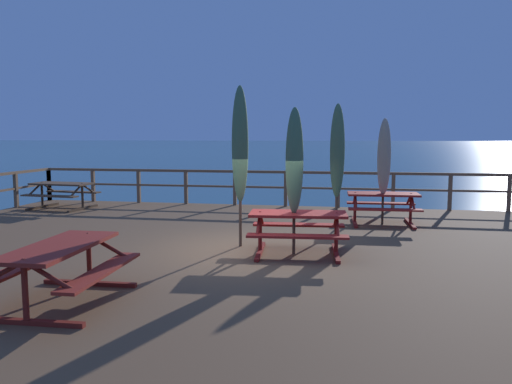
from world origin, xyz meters
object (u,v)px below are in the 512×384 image
Objects in this scene: picnic_table_mid_left at (62,190)px; patio_umbrella_tall_front at (384,157)px; patio_umbrella_tall_back_right at (337,151)px; patio_umbrella_short_front at (294,162)px; picnic_table_mid_centre at (383,202)px; picnic_table_back_left at (60,261)px; picnic_table_front_left at (298,224)px; patio_umbrella_short_mid at (240,145)px.

patio_umbrella_tall_front is at bearing -6.61° from picnic_table_mid_left.
patio_umbrella_tall_back_right is 1.07× the size of patio_umbrella_short_front.
picnic_table_mid_centre is 8.07m from picnic_table_back_left.
picnic_table_front_left is 3.99m from patio_umbrella_tall_front.
picnic_table_mid_left is 7.60m from patio_umbrella_short_mid.
picnic_table_back_left is at bearing -58.63° from picnic_table_mid_left.
picnic_table_back_left is 8.09m from patio_umbrella_tall_front.
patio_umbrella_short_mid is at bearing -32.73° from picnic_table_mid_left.
patio_umbrella_short_mid is (6.28, -4.04, 1.42)m from picnic_table_mid_left.
patio_umbrella_tall_back_right is at bearing -129.23° from patio_umbrella_tall_front.
picnic_table_back_left is (-4.47, -6.72, 0.01)m from picnic_table_mid_centre.
picnic_table_mid_left is 8.73m from patio_umbrella_short_front.
picnic_table_mid_left is at bearing 173.73° from picnic_table_mid_centre.
patio_umbrella_short_front reaches higher than picnic_table_mid_left.
patio_umbrella_tall_front is 4.17m from patio_umbrella_short_mid.
patio_umbrella_tall_front is 1.72m from patio_umbrella_tall_back_right.
patio_umbrella_short_mid is 1.23m from patio_umbrella_short_front.
picnic_table_back_left is at bearing -113.04° from patio_umbrella_short_mid.
patio_umbrella_tall_front is at bearing 62.52° from patio_umbrella_short_front.
patio_umbrella_tall_back_right reaches higher than patio_umbrella_short_front.
patio_umbrella_tall_front is (4.47, 6.66, 1.08)m from picnic_table_back_left.
patio_umbrella_short_front is (1.10, -0.48, -0.28)m from patio_umbrella_short_mid.
patio_umbrella_short_mid reaches higher than patio_umbrella_tall_back_right.
patio_umbrella_short_mid is (-2.90, -2.97, 0.34)m from patio_umbrella_tall_front.
picnic_table_mid_left is 9.05m from picnic_table_back_left.
picnic_table_mid_left is at bearing 121.37° from picnic_table_back_left.
patio_umbrella_short_front is (7.38, -4.52, 1.14)m from picnic_table_mid_left.
picnic_table_front_left is at bearing -31.06° from picnic_table_mid_left.
patio_umbrella_tall_front is at bearing 50.77° from patio_umbrella_tall_back_right.
picnic_table_mid_left is 1.01× the size of picnic_table_front_left.
patio_umbrella_short_front is (-1.80, -3.46, 0.05)m from patio_umbrella_tall_front.
patio_umbrella_short_mid is at bearing -133.76° from picnic_table_mid_centre.
picnic_table_mid_left is 0.66× the size of patio_umbrella_tall_back_right.
picnic_table_mid_centre and picnic_table_back_left have the same top height.
patio_umbrella_short_mid reaches higher than patio_umbrella_short_front.
picnic_table_mid_centre and picnic_table_mid_left have the same top height.
picnic_table_mid_left and picnic_table_back_left have the same top height.
patio_umbrella_tall_back_right is (3.38, 5.34, 1.25)m from picnic_table_back_left.
picnic_table_mid_left is 8.70m from picnic_table_front_left.
picnic_table_front_left is (7.45, -4.49, -0.00)m from picnic_table_mid_left.
patio_umbrella_tall_front is 0.97× the size of patio_umbrella_short_front.
patio_umbrella_tall_front is 0.83× the size of patio_umbrella_short_mid.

